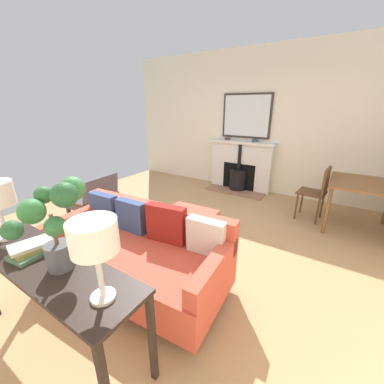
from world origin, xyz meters
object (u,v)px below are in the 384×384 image
at_px(dining_chair_near_fireplace, 318,189).
at_px(fireplace, 240,169).
at_px(ottoman, 189,222).
at_px(book_stack, 31,249).
at_px(mantel_bowl_near, 228,139).
at_px(dining_table, 364,189).
at_px(table_lamp_far_end, 94,239).
at_px(sofa, 138,252).
at_px(armchair_accent, 95,198).
at_px(potted_plant, 54,216).
at_px(console_table, 49,272).
at_px(mantel_bowl_far, 255,141).

bearing_deg(dining_chair_near_fireplace, fireplace, -116.44).
distance_m(ottoman, book_stack, 1.96).
height_order(mantel_bowl_near, dining_chair_near_fireplace, mantel_bowl_near).
height_order(fireplace, dining_table, fireplace).
bearing_deg(book_stack, table_lamp_far_end, 90.33).
distance_m(fireplace, ottoman, 2.40).
xyz_separation_m(sofa, armchair_accent, (-0.62, -1.51, 0.08)).
relative_size(armchair_accent, dining_table, 0.86).
bearing_deg(sofa, mantel_bowl_near, -170.09).
bearing_deg(table_lamp_far_end, book_stack, -89.67).
bearing_deg(armchair_accent, table_lamp_far_end, 55.33).
bearing_deg(sofa, potted_plant, 10.31).
height_order(fireplace, potted_plant, potted_plant).
xyz_separation_m(fireplace, ottoman, (2.38, 0.20, -0.23)).
bearing_deg(armchair_accent, dining_table, 120.02).
bearing_deg(table_lamp_far_end, armchair_accent, -124.67).
xyz_separation_m(table_lamp_far_end, book_stack, (0.00, -0.79, -0.34)).
xyz_separation_m(armchair_accent, table_lamp_far_end, (1.46, 2.11, 0.70)).
bearing_deg(sofa, ottoman, -177.38).
relative_size(sofa, dining_chair_near_fireplace, 2.17).
relative_size(table_lamp_far_end, dining_table, 0.51).
xyz_separation_m(fireplace, book_stack, (4.26, 0.06, 0.33)).
xyz_separation_m(ottoman, dining_table, (-1.59, 1.99, 0.40)).
height_order(potted_plant, dining_table, potted_plant).
bearing_deg(potted_plant, table_lamp_far_end, 84.39).
bearing_deg(potted_plant, dining_chair_near_fireplace, 160.15).
height_order(console_table, book_stack, book_stack).
xyz_separation_m(book_stack, dining_table, (-3.46, 2.13, -0.16)).
xyz_separation_m(sofa, potted_plant, (0.80, 0.14, 0.78)).
bearing_deg(mantel_bowl_far, fireplace, -82.74).
height_order(ottoman, table_lamp_far_end, table_lamp_far_end).
height_order(table_lamp_far_end, book_stack, table_lamp_far_end).
relative_size(mantel_bowl_far, armchair_accent, 0.16).
xyz_separation_m(table_lamp_far_end, dining_chair_near_fireplace, (-3.45, 0.77, -0.61)).
height_order(mantel_bowl_near, sofa, mantel_bowl_near).
relative_size(mantel_bowl_near, book_stack, 0.41).
distance_m(book_stack, dining_chair_near_fireplace, 3.80).
height_order(fireplace, console_table, fireplace).
distance_m(sofa, potted_plant, 1.12).
height_order(mantel_bowl_far, table_lamp_far_end, table_lamp_far_end).
bearing_deg(table_lamp_far_end, sofa, -144.24).
distance_m(ottoman, console_table, 1.92).
bearing_deg(table_lamp_far_end, fireplace, -168.70).
distance_m(mantel_bowl_near, dining_chair_near_fireplace, 2.22).
distance_m(ottoman, potted_plant, 2.04).
bearing_deg(ottoman, book_stack, -4.21).
bearing_deg(mantel_bowl_near, dining_table, 72.00).
distance_m(armchair_accent, potted_plant, 2.28).
xyz_separation_m(mantel_bowl_far, ottoman, (2.42, -0.06, -0.86)).
height_order(ottoman, potted_plant, potted_plant).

